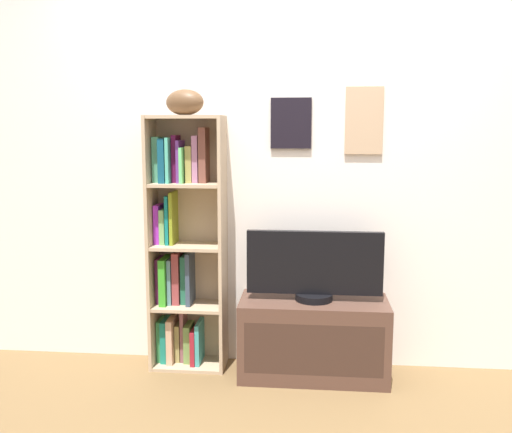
# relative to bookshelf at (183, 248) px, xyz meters

# --- Properties ---
(back_wall) EXTENTS (4.80, 0.08, 2.53)m
(back_wall) POSITION_rel_bookshelf_xyz_m (0.60, 0.13, 0.52)
(back_wall) COLOR white
(back_wall) RESTS_ON ground
(bookshelf) EXTENTS (0.46, 0.25, 1.55)m
(bookshelf) POSITION_rel_bookshelf_xyz_m (0.00, 0.00, 0.00)
(bookshelf) COLOR tan
(bookshelf) RESTS_ON ground
(football) EXTENTS (0.28, 0.22, 0.15)m
(football) POSITION_rel_bookshelf_xyz_m (0.04, -0.03, 0.88)
(football) COLOR brown
(football) RESTS_ON bookshelf
(tv_stand) EXTENTS (0.87, 0.39, 0.47)m
(tv_stand) POSITION_rel_bookshelf_xyz_m (0.81, -0.10, -0.51)
(tv_stand) COLOR #50352A
(tv_stand) RESTS_ON ground
(television) EXTENTS (0.79, 0.22, 0.41)m
(television) POSITION_rel_bookshelf_xyz_m (0.81, -0.10, -0.07)
(television) COLOR black
(television) RESTS_ON tv_stand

